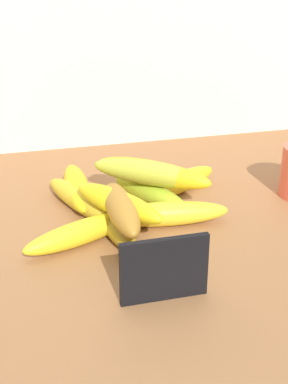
% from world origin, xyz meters
% --- Properties ---
extents(counter_top, '(1.10, 0.76, 0.03)m').
position_xyz_m(counter_top, '(0.00, 0.00, 0.01)').
color(counter_top, '#936239').
rests_on(counter_top, ground).
extents(chalkboard_sign, '(0.11, 0.02, 0.08)m').
position_xyz_m(chalkboard_sign, '(-0.02, -0.21, 0.07)').
color(chalkboard_sign, black).
rests_on(chalkboard_sign, counter_top).
extents(banana_0, '(0.11, 0.20, 0.04)m').
position_xyz_m(banana_0, '(-0.08, 0.06, 0.05)').
color(banana_0, gold).
rests_on(banana_0, counter_top).
extents(banana_1, '(0.19, 0.11, 0.04)m').
position_xyz_m(banana_1, '(-0.10, -0.05, 0.05)').
color(banana_1, yellow).
rests_on(banana_1, counter_top).
extents(banana_2, '(0.11, 0.17, 0.04)m').
position_xyz_m(banana_2, '(0.03, 0.06, 0.05)').
color(banana_2, '#A9C528').
rests_on(banana_2, counter_top).
extents(banana_3, '(0.06, 0.16, 0.03)m').
position_xyz_m(banana_3, '(-0.05, -0.05, 0.05)').
color(banana_3, '#9E801A').
rests_on(banana_3, counter_top).
extents(banana_4, '(0.20, 0.06, 0.04)m').
position_xyz_m(banana_4, '(0.03, -0.02, 0.05)').
color(banana_4, yellow).
rests_on(banana_4, counter_top).
extents(banana_5, '(0.05, 0.20, 0.04)m').
position_xyz_m(banana_5, '(-0.08, 0.11, 0.05)').
color(banana_5, yellow).
rests_on(banana_5, counter_top).
extents(banana_6, '(0.17, 0.12, 0.04)m').
position_xyz_m(banana_6, '(0.10, 0.09, 0.05)').
color(banana_6, yellow).
rests_on(banana_6, counter_top).
extents(banana_7, '(0.18, 0.17, 0.04)m').
position_xyz_m(banana_7, '(0.04, 0.06, 0.09)').
color(banana_7, yellow).
rests_on(banana_7, banana_2).
extents(banana_8, '(0.04, 0.17, 0.04)m').
position_xyz_m(banana_8, '(-0.04, -0.06, 0.08)').
color(banana_8, '#AE7727').
rests_on(banana_8, banana_3).
extents(banana_9, '(0.12, 0.17, 0.04)m').
position_xyz_m(banana_9, '(-0.04, -0.03, 0.08)').
color(banana_9, yellow).
rests_on(banana_9, banana_3).
extents(banana_10, '(0.19, 0.16, 0.04)m').
position_xyz_m(banana_10, '(0.03, 0.05, 0.09)').
color(banana_10, gold).
rests_on(banana_10, banana_2).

